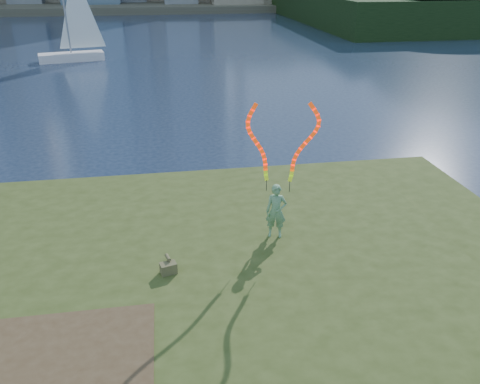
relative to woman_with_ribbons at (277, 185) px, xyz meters
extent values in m
plane|color=#19253E|center=(-2.56, -0.64, -2.25)|extent=(320.00, 320.00, 0.00)
cube|color=#344317|center=(-2.56, -3.14, -2.10)|extent=(20.00, 18.00, 0.30)
cube|color=#344317|center=(-2.56, -2.84, -1.85)|extent=(17.00, 15.00, 0.30)
cube|color=#344317|center=(-2.56, -2.64, -1.60)|extent=(14.00, 12.00, 0.30)
cube|color=#47331E|center=(-4.76, -3.84, -1.44)|extent=(3.20, 3.00, 0.02)
cube|color=#4E4939|center=(-2.56, 94.36, -1.65)|extent=(320.00, 40.00, 1.20)
imported|color=#1F6F29|center=(-0.02, -0.03, -0.72)|extent=(0.60, 0.48, 1.46)
cylinder|color=black|center=(-0.25, 0.13, -0.05)|extent=(0.02, 0.02, 0.30)
cylinder|color=black|center=(0.31, -0.02, -0.05)|extent=(0.02, 0.02, 0.30)
cube|color=brown|center=(-2.83, -1.26, -1.32)|extent=(0.42, 0.33, 0.26)
cylinder|color=brown|center=(-2.83, -1.09, -1.15)|extent=(0.15, 0.26, 0.09)
cube|color=white|center=(-10.23, 32.08, -1.94)|extent=(5.48, 2.79, 0.73)
cylinder|color=gray|center=(-10.23, 32.08, 2.15)|extent=(0.15, 0.15, 7.97)
camera|label=1|loc=(-2.63, -10.35, 4.92)|focal=35.00mm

